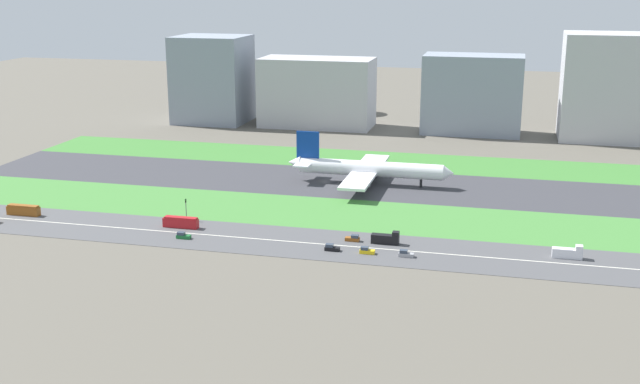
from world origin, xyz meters
name	(u,v)px	position (x,y,z in m)	size (l,w,h in m)	color
ground_plane	(324,182)	(0.00, 0.00, 0.00)	(800.00, 800.00, 0.00)	#5B564C
runway	(324,181)	(0.00, 0.00, 0.05)	(280.00, 46.00, 0.10)	#38383D
grass_median_north	(345,159)	(0.00, 41.00, 0.05)	(280.00, 36.00, 0.10)	#3D7A33
grass_median_south	(296,211)	(0.00, -41.00, 0.05)	(280.00, 36.00, 0.10)	#427F38
highway	(268,240)	(0.00, -73.00, 0.05)	(280.00, 28.00, 0.10)	#4C4C4F
highway_centerline	(268,240)	(0.00, -73.00, 0.11)	(266.00, 0.50, 0.01)	silver
airliner	(366,169)	(16.96, 0.00, 6.23)	(65.00, 56.00, 19.70)	white
car_1	(331,248)	(21.10, -78.00, 0.92)	(4.40, 1.80, 2.00)	black
car_4	(367,251)	(31.59, -78.00, 0.92)	(4.40, 1.80, 2.00)	yellow
car_3	(406,254)	(43.02, -78.00, 0.92)	(4.40, 1.80, 2.00)	#99999E
bus_0	(181,222)	(-30.94, -68.00, 1.82)	(11.60, 2.50, 3.50)	#B2191E
bus_1	(23,210)	(-88.09, -68.00, 1.82)	(11.60, 2.50, 3.50)	brown
truck_1	(386,239)	(35.71, -68.00, 1.67)	(8.40, 2.50, 4.00)	black
car_0	(353,238)	(25.55, -68.00, 0.92)	(4.40, 1.80, 2.00)	brown
car_2	(183,236)	(-25.92, -78.00, 0.92)	(4.40, 1.80, 2.00)	#19662D
truck_0	(568,253)	(88.46, -68.00, 1.67)	(8.40, 2.50, 4.00)	silver
traffic_light	(186,208)	(-32.42, -60.01, 4.29)	(0.36, 0.50, 7.20)	#4C4C51
terminal_building	(213,79)	(-90.00, 114.00, 23.37)	(38.06, 33.99, 46.75)	gray
hangar_building	(317,92)	(-30.96, 114.00, 18.14)	(59.32, 27.87, 36.28)	#B2B2B7
office_tower	(472,94)	(50.29, 114.00, 19.91)	(49.53, 25.39, 39.83)	gray
cargo_warehouse	(624,87)	(122.29, 114.00, 25.81)	(58.25, 33.47, 51.63)	#B2B2B7
fuel_tank_west	(352,101)	(-21.30, 159.00, 6.87)	(20.38, 20.38, 13.75)	silver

